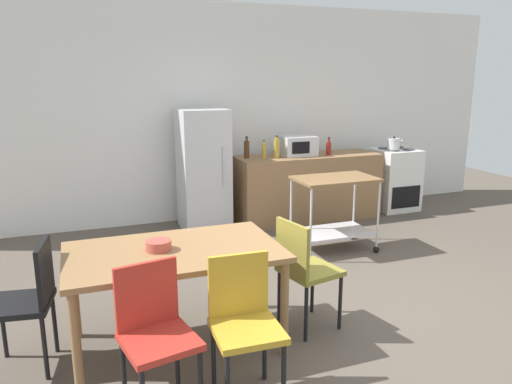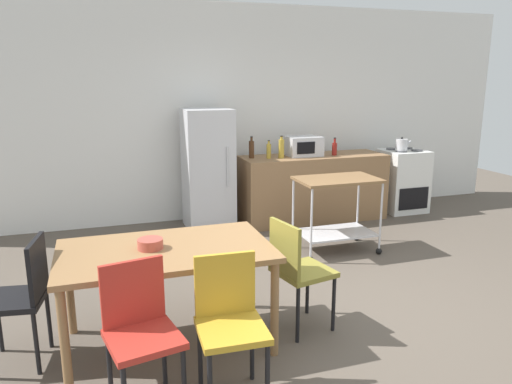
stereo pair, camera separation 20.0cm
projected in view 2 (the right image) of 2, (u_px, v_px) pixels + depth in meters
ground_plane at (344, 311)px, 4.15m from camera, size 12.00×12.00×0.00m
back_wall at (238, 113)px, 6.77m from camera, size 8.40×0.12×2.90m
kitchen_counter at (313, 188)px, 6.72m from camera, size 2.00×0.64×0.90m
dining_table at (166, 259)px, 3.49m from camera, size 1.50×0.90×0.75m
chair_red at (140, 327)px, 2.85m from camera, size 0.47×0.47×0.89m
chair_mustard at (229, 318)px, 2.95m from camera, size 0.42×0.42×0.89m
chair_black at (22, 293)px, 3.30m from camera, size 0.46×0.46×0.89m
chair_olive at (297, 267)px, 3.74m from camera, size 0.48×0.48×0.89m
stove_oven at (402, 180)px, 7.18m from camera, size 0.60×0.61×0.92m
refrigerator at (208, 169)px, 6.29m from camera, size 0.60×0.63×1.55m
kitchen_cart at (337, 202)px, 5.44m from camera, size 0.91×0.57×0.85m
bottle_vinegar at (251, 149)px, 6.38m from camera, size 0.07×0.07×0.28m
bottle_soy_sauce at (269, 151)px, 6.36m from camera, size 0.06×0.06×0.24m
bottle_sparkling_water at (281, 148)px, 6.37m from camera, size 0.07×0.07×0.29m
microwave at (303, 146)px, 6.57m from camera, size 0.46×0.35×0.26m
bottle_soda at (335, 148)px, 6.62m from camera, size 0.07×0.07×0.24m
fruit_bowl at (150, 244)px, 3.46m from camera, size 0.18×0.18×0.07m
kettle at (402, 145)px, 6.93m from camera, size 0.24×0.17×0.19m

